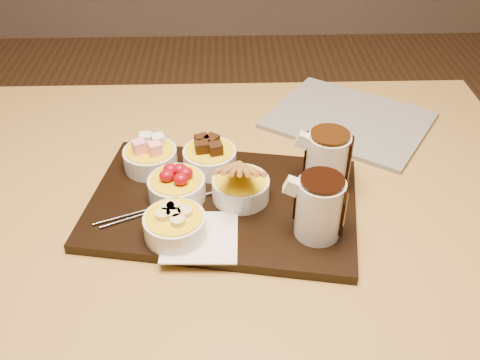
{
  "coord_description": "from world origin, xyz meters",
  "views": [
    {
      "loc": [
        0.01,
        -0.79,
        1.37
      ],
      "look_at": [
        0.03,
        -0.07,
        0.81
      ],
      "focal_mm": 40.0,
      "sensor_mm": 36.0,
      "label": 1
    }
  ],
  "objects_px": {
    "pitcher_milk_chocolate": "(327,161)",
    "newspaper": "(349,120)",
    "pitcher_dark_chocolate": "(319,208)",
    "bowl_strawberries": "(177,188)",
    "serving_board": "(223,203)",
    "dining_table": "(224,223)"
  },
  "relations": [
    {
      "from": "pitcher_milk_chocolate",
      "to": "newspaper",
      "type": "bearing_deg",
      "value": 79.03
    },
    {
      "from": "pitcher_dark_chocolate",
      "to": "newspaper",
      "type": "xyz_separation_m",
      "value": [
        0.13,
        0.37,
        -0.06
      ]
    },
    {
      "from": "pitcher_milk_chocolate",
      "to": "newspaper",
      "type": "relative_size",
      "value": 0.32
    },
    {
      "from": "pitcher_milk_chocolate",
      "to": "bowl_strawberries",
      "type": "bearing_deg",
      "value": -163.61
    },
    {
      "from": "pitcher_dark_chocolate",
      "to": "newspaper",
      "type": "relative_size",
      "value": 0.32
    },
    {
      "from": "serving_board",
      "to": "newspaper",
      "type": "xyz_separation_m",
      "value": [
        0.28,
        0.28,
        -0.0
      ]
    },
    {
      "from": "pitcher_milk_chocolate",
      "to": "newspaper",
      "type": "height_order",
      "value": "pitcher_milk_chocolate"
    },
    {
      "from": "bowl_strawberries",
      "to": "pitcher_dark_chocolate",
      "type": "xyz_separation_m",
      "value": [
        0.23,
        -0.1,
        0.03
      ]
    },
    {
      "from": "serving_board",
      "to": "bowl_strawberries",
      "type": "distance_m",
      "value": 0.08
    },
    {
      "from": "pitcher_milk_chocolate",
      "to": "pitcher_dark_chocolate",
      "type": "bearing_deg",
      "value": -94.4
    },
    {
      "from": "dining_table",
      "to": "bowl_strawberries",
      "type": "relative_size",
      "value": 12.0
    },
    {
      "from": "serving_board",
      "to": "newspaper",
      "type": "height_order",
      "value": "serving_board"
    },
    {
      "from": "serving_board",
      "to": "bowl_strawberries",
      "type": "height_order",
      "value": "bowl_strawberries"
    },
    {
      "from": "pitcher_dark_chocolate",
      "to": "pitcher_milk_chocolate",
      "type": "bearing_deg",
      "value": 85.6
    },
    {
      "from": "dining_table",
      "to": "newspaper",
      "type": "height_order",
      "value": "newspaper"
    },
    {
      "from": "serving_board",
      "to": "bowl_strawberries",
      "type": "relative_size",
      "value": 4.6
    },
    {
      "from": "pitcher_milk_chocolate",
      "to": "newspaper",
      "type": "distance_m",
      "value": 0.27
    },
    {
      "from": "pitcher_dark_chocolate",
      "to": "pitcher_milk_chocolate",
      "type": "height_order",
      "value": "same"
    },
    {
      "from": "dining_table",
      "to": "serving_board",
      "type": "height_order",
      "value": "serving_board"
    },
    {
      "from": "newspaper",
      "to": "pitcher_dark_chocolate",
      "type": "bearing_deg",
      "value": -75.01
    },
    {
      "from": "dining_table",
      "to": "pitcher_milk_chocolate",
      "type": "distance_m",
      "value": 0.25
    },
    {
      "from": "dining_table",
      "to": "bowl_strawberries",
      "type": "bearing_deg",
      "value": -143.97
    }
  ]
}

